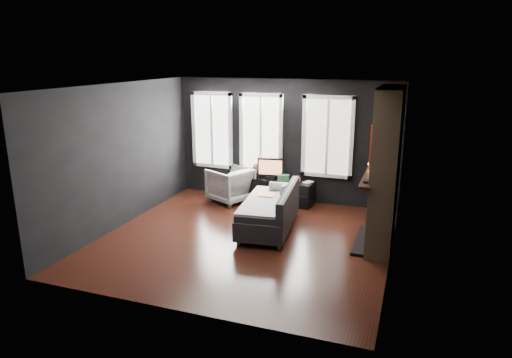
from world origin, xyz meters
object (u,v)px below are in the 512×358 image
(sofa, at_px, (269,208))
(mug, at_px, (298,179))
(monitor, at_px, (271,167))
(media_console, at_px, (280,191))
(mantel_vase, at_px, (373,163))
(book, at_px, (305,177))
(armchair, at_px, (230,183))

(sofa, relative_size, mug, 15.21)
(sofa, height_order, monitor, monitor)
(media_console, bearing_deg, sofa, -73.82)
(media_console, distance_m, mantel_vase, 2.62)
(sofa, height_order, mug, sofa)
(mantel_vase, bearing_deg, sofa, -165.98)
(mug, xyz_separation_m, book, (0.15, 0.08, 0.05))
(monitor, height_order, mantel_vase, mantel_vase)
(mug, height_order, mantel_vase, mantel_vase)
(sofa, bearing_deg, armchair, 128.49)
(sofa, relative_size, book, 8.58)
(armchair, distance_m, media_console, 1.12)
(mug, bearing_deg, mantel_vase, -34.27)
(armchair, bearing_deg, book, 126.51)
(mug, distance_m, book, 0.17)
(armchair, relative_size, media_console, 0.55)
(mantel_vase, bearing_deg, armchair, 164.05)
(armchair, bearing_deg, mantel_vase, 99.95)
(monitor, distance_m, book, 0.80)
(media_console, xyz_separation_m, book, (0.56, 0.02, 0.37))
(monitor, bearing_deg, sofa, -80.69)
(monitor, bearing_deg, book, -6.24)
(armchair, xyz_separation_m, monitor, (0.85, 0.29, 0.37))
(sofa, height_order, book, sofa)
(book, bearing_deg, media_console, -178.25)
(sofa, xyz_separation_m, armchair, (-1.35, 1.35, 0.01))
(media_console, bearing_deg, mug, -1.57)
(armchair, distance_m, mug, 1.52)
(sofa, bearing_deg, book, 73.54)
(book, bearing_deg, armchair, -169.39)
(mug, height_order, book, book)
(sofa, relative_size, media_console, 1.27)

